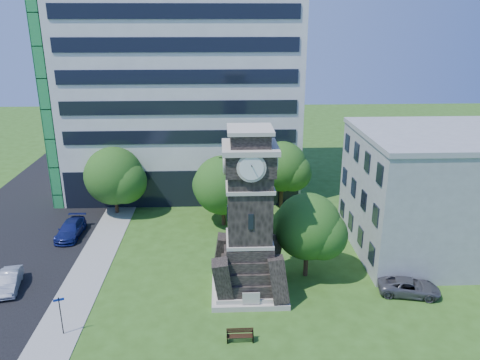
{
  "coord_description": "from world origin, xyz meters",
  "views": [
    {
      "loc": [
        1.09,
        -27.85,
        18.96
      ],
      "look_at": [
        2.5,
        5.67,
        7.35
      ],
      "focal_mm": 35.0,
      "sensor_mm": 36.0,
      "label": 1
    }
  ],
  "objects_px": {
    "clock_tower": "(249,225)",
    "car_east_lot": "(409,287)",
    "park_bench": "(240,335)",
    "street_sign": "(60,312)",
    "car_street_mid": "(9,281)",
    "car_street_north": "(71,229)"
  },
  "relations": [
    {
      "from": "car_street_north",
      "to": "park_bench",
      "type": "xyz_separation_m",
      "value": [
        14.9,
        -15.44,
        -0.23
      ]
    },
    {
      "from": "clock_tower",
      "to": "street_sign",
      "type": "height_order",
      "value": "clock_tower"
    },
    {
      "from": "car_street_mid",
      "to": "park_bench",
      "type": "height_order",
      "value": "car_street_mid"
    },
    {
      "from": "clock_tower",
      "to": "street_sign",
      "type": "xyz_separation_m",
      "value": [
        -12.06,
        -4.59,
        -3.59
      ]
    },
    {
      "from": "car_street_mid",
      "to": "street_sign",
      "type": "distance_m",
      "value": 7.95
    },
    {
      "from": "park_bench",
      "to": "street_sign",
      "type": "distance_m",
      "value": 11.29
    },
    {
      "from": "car_east_lot",
      "to": "park_bench",
      "type": "xyz_separation_m",
      "value": [
        -12.44,
        -4.7,
        -0.15
      ]
    },
    {
      "from": "car_east_lot",
      "to": "clock_tower",
      "type": "bearing_deg",
      "value": 97.17
    },
    {
      "from": "clock_tower",
      "to": "street_sign",
      "type": "distance_m",
      "value": 13.39
    },
    {
      "from": "street_sign",
      "to": "clock_tower",
      "type": "bearing_deg",
      "value": 1.03
    },
    {
      "from": "car_street_north",
      "to": "street_sign",
      "type": "xyz_separation_m",
      "value": [
        3.73,
        -14.32,
        1.0
      ]
    },
    {
      "from": "clock_tower",
      "to": "car_east_lot",
      "type": "bearing_deg",
      "value": -5.01
    },
    {
      "from": "car_street_mid",
      "to": "car_east_lot",
      "type": "height_order",
      "value": "car_street_mid"
    },
    {
      "from": "clock_tower",
      "to": "car_street_mid",
      "type": "bearing_deg",
      "value": 176.96
    },
    {
      "from": "clock_tower",
      "to": "car_east_lot",
      "type": "distance_m",
      "value": 12.5
    },
    {
      "from": "park_bench",
      "to": "street_sign",
      "type": "height_order",
      "value": "street_sign"
    },
    {
      "from": "car_east_lot",
      "to": "park_bench",
      "type": "bearing_deg",
      "value": 122.86
    },
    {
      "from": "clock_tower",
      "to": "park_bench",
      "type": "distance_m",
      "value": 7.52
    },
    {
      "from": "car_street_mid",
      "to": "park_bench",
      "type": "bearing_deg",
      "value": -33.69
    },
    {
      "from": "car_east_lot",
      "to": "street_sign",
      "type": "relative_size",
      "value": 1.61
    },
    {
      "from": "street_sign",
      "to": "park_bench",
      "type": "bearing_deg",
      "value": -25.52
    },
    {
      "from": "car_east_lot",
      "to": "park_bench",
      "type": "relative_size",
      "value": 2.6
    }
  ]
}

